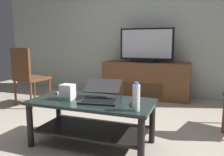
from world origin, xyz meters
TOP-DOWN VIEW (x-y plane):
  - ground_plane at (0.00, 0.00)m, footprint 7.68×7.68m
  - back_wall at (0.00, 2.44)m, footprint 6.40×0.12m
  - coffee_table at (-0.05, -0.00)m, footprint 1.20×0.59m
  - media_cabinet at (0.05, 2.12)m, footprint 1.56×0.49m
  - television at (0.05, 2.10)m, footprint 0.96×0.20m
  - side_chair at (-1.61, 0.92)m, footprint 0.52×0.52m
  - laptop at (0.04, 0.03)m, footprint 0.41×0.45m
  - router_box at (-0.29, -0.05)m, footprint 0.13×0.12m
  - water_bottle_near at (0.44, -0.18)m, footprint 0.06×0.06m
  - cell_phone at (0.39, -0.03)m, footprint 0.11×0.15m
  - tv_remote at (-0.49, 0.18)m, footprint 0.11×0.16m

SIDE VIEW (x-z plane):
  - ground_plane at x=0.00m, z-range 0.00..0.00m
  - coffee_table at x=-0.05m, z-range 0.09..0.54m
  - media_cabinet at x=0.05m, z-range 0.00..0.66m
  - cell_phone at x=0.39m, z-range 0.45..0.46m
  - tv_remote at x=-0.49m, z-range 0.45..0.47m
  - laptop at x=0.04m, z-range 0.42..0.60m
  - side_chair at x=-1.61m, z-range 0.05..0.98m
  - router_box at x=-0.29m, z-range 0.45..0.61m
  - water_bottle_near at x=0.44m, z-range 0.45..0.69m
  - television at x=0.05m, z-range 0.65..1.26m
  - back_wall at x=0.00m, z-range 0.00..2.80m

